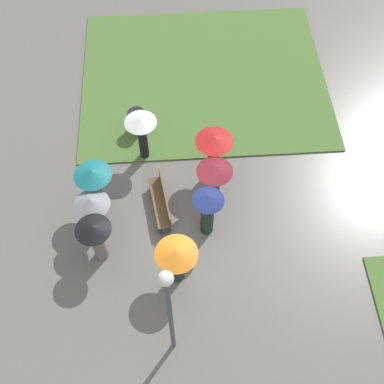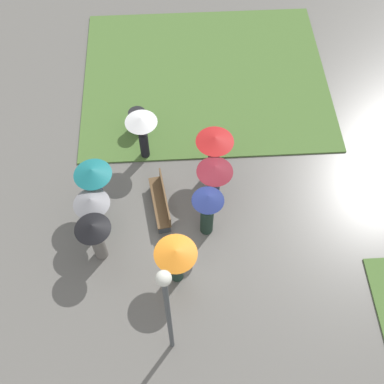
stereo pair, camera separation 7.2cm
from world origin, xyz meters
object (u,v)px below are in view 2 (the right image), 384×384
Objects in this scene: park_bench at (162,201)px; crowd_person_black at (95,235)px; crowd_person_orange at (176,259)px; trash_bin at (138,121)px; crowd_person_maroon at (214,177)px; crowd_person_red at (214,148)px; crowd_person_white at (142,129)px; crowd_person_teal at (94,178)px; crowd_person_grey at (93,207)px; crowd_person_navy at (207,209)px; lamp_post at (167,307)px.

crowd_person_black is at bearing -59.66° from park_bench.
crowd_person_black reaches higher than crowd_person_orange.
crowd_person_orange is (5.60, 1.13, 0.79)m from trash_bin.
trash_bin is 4.01m from crowd_person_maroon.
crowd_person_maroon is at bearing -29.24° from crowd_person_red.
crowd_person_white reaches higher than park_bench.
crowd_person_grey is at bearing -171.65° from crowd_person_teal.
crowd_person_navy is at bearing -43.93° from crowd_person_white.
crowd_person_teal is 3.47m from crowd_person_orange.
crowd_person_red is (2.02, 2.46, 0.93)m from trash_bin.
park_bench is at bearing -169.82° from crowd_person_black.
park_bench is at bearing -165.93° from crowd_person_maroon.
crowd_person_red is at bearing -170.78° from crowd_person_black.
crowd_person_maroon is (-1.67, 3.47, 0.13)m from crowd_person_black.
crowd_person_navy is (1.08, 3.27, -0.23)m from crowd_person_teal.
lamp_post is 2.74× the size of crowd_person_grey.
crowd_person_grey is (-0.20, -3.29, 0.09)m from crowd_person_navy.
crowd_person_white is at bearing -138.65° from crowd_person_black.
crowd_person_maroon reaches higher than park_bench.
crowd_person_teal is at bearing -115.95° from crowd_person_black.
crowd_person_black is (-2.80, -2.02, -1.88)m from lamp_post.
crowd_person_grey is at bearing -103.20° from crowd_person_orange.
crowd_person_orange is at bearing -45.05° from crowd_person_red.
crowd_person_white is at bearing 145.37° from crowd_person_maroon.
trash_bin is at bearing -173.05° from lamp_post.
crowd_person_white is 3.09m from crowd_person_grey.
crowd_person_navy is (-0.66, 3.19, 0.03)m from crowd_person_black.
lamp_post is 4.58m from crowd_person_grey.
crowd_person_black is at bearing -146.85° from crowd_person_maroon.
lamp_post is 8.09m from trash_bin.
crowd_person_navy is (4.11, 2.09, 0.83)m from trash_bin.
crowd_person_navy reaches higher than crowd_person_grey.
crowd_person_white is at bearing 10.90° from trash_bin.
crowd_person_orange is at bearing 114.21° from crowd_person_navy.
crowd_person_maroon is (-0.19, 1.61, 0.90)m from park_bench.
crowd_person_maroon is at bearing 88.32° from park_bench.
crowd_person_red is (-5.55, 1.53, -1.75)m from lamp_post.
crowd_person_navy is at bearing -98.83° from crowd_person_teal.
lamp_post reaches higher than park_bench.
crowd_person_orange is 4.53m from crowd_person_white.
crowd_person_white reaches higher than crowd_person_grey.
crowd_person_red is at bearing 92.88° from crowd_person_maroon.
lamp_post is 2.55× the size of crowd_person_maroon.
crowd_person_white reaches higher than crowd_person_maroon.
crowd_person_grey is (3.91, -1.19, 0.92)m from trash_bin.
crowd_person_teal is at bearing 38.82° from crowd_person_navy.
crowd_person_orange is (2.31, 0.37, 0.77)m from park_bench.
crowd_person_black is (-0.83, -2.23, 0.00)m from crowd_person_orange.
crowd_person_white is at bearing -0.50° from crowd_person_navy.
park_bench is at bearing -177.76° from lamp_post.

